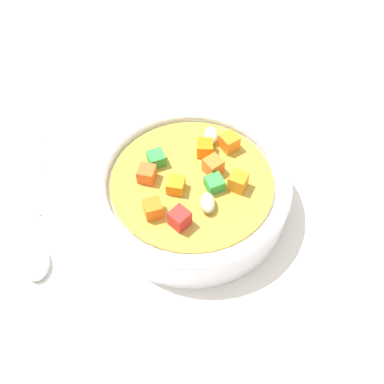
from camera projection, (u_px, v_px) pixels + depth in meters
The scene contains 3 objects.
ground_plane at pixel (192, 210), 52.08cm from camera, with size 140.00×140.00×2.00cm, color silver.
soup_bowl_main at pixel (192, 189), 49.15cm from camera, with size 19.90×19.90×5.84cm.
spoon at pixel (38, 227), 49.04cm from camera, with size 10.81×17.23×1.04cm.
Camera 1 is at (-9.98, 27.59, 42.07)cm, focal length 45.33 mm.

